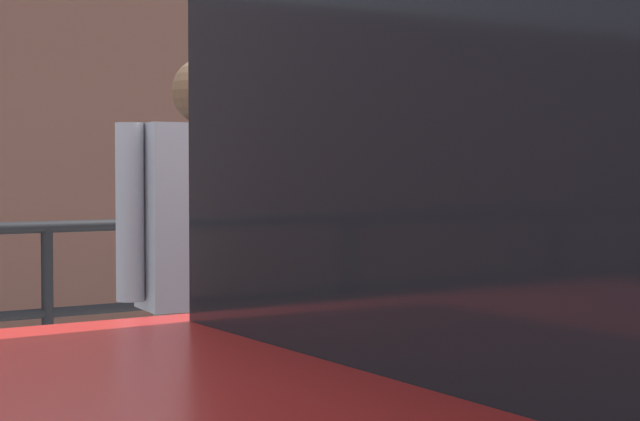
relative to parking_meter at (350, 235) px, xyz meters
name	(u,v)px	position (x,y,z in m)	size (l,w,h in m)	color
parking_meter	(350,235)	(0.00, 0.00, 0.00)	(0.18, 0.19, 1.40)	slate
pedestrian_at_meter	(204,272)	(-0.53, 0.08, -0.11)	(0.63, 0.49, 1.62)	slate
background_railing	(47,279)	(-0.40, 2.11, -0.31)	(24.06, 0.06, 1.00)	black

